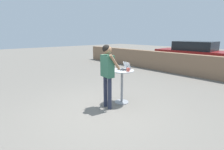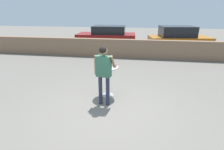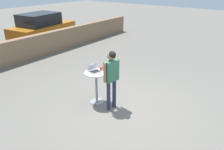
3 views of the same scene
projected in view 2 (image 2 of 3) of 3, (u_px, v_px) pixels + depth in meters
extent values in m
plane|color=slate|center=(108.00, 109.00, 4.94)|extent=(50.00, 50.00, 0.00)
cube|color=#84664C|center=(126.00, 48.00, 10.25)|extent=(16.99, 0.35, 1.06)
cylinder|color=gray|center=(108.00, 95.00, 5.73)|extent=(0.42, 0.42, 0.03)
cylinder|color=gray|center=(107.00, 82.00, 5.56)|extent=(0.07, 0.07, 0.95)
cylinder|color=#B7B7BC|center=(107.00, 67.00, 5.39)|extent=(0.69, 0.69, 0.02)
cube|color=#B7BABF|center=(107.00, 66.00, 5.40)|extent=(0.35, 0.30, 0.02)
cube|color=black|center=(107.00, 66.00, 5.39)|extent=(0.31, 0.24, 0.00)
cube|color=#B7BABF|center=(109.00, 61.00, 5.50)|extent=(0.33, 0.15, 0.21)
cube|color=white|center=(109.00, 61.00, 5.49)|extent=(0.30, 0.13, 0.19)
cylinder|color=#C14C42|center=(115.00, 66.00, 5.33)|extent=(0.09, 0.09, 0.10)
torus|color=#C14C42|center=(117.00, 66.00, 5.32)|extent=(0.04, 0.01, 0.04)
cylinder|color=#282D42|center=(100.00, 90.00, 5.09)|extent=(0.11, 0.11, 0.89)
cylinder|color=#282D42|center=(108.00, 91.00, 5.03)|extent=(0.11, 0.11, 0.89)
cube|color=#33664C|center=(104.00, 66.00, 4.80)|extent=(0.44, 0.27, 0.59)
sphere|color=#936B4C|center=(103.00, 51.00, 4.65)|extent=(0.23, 0.23, 0.23)
sphere|color=black|center=(103.00, 50.00, 4.62)|extent=(0.21, 0.21, 0.21)
cylinder|color=#936B4C|center=(96.00, 65.00, 4.87)|extent=(0.07, 0.07, 0.56)
cylinder|color=#936B4C|center=(113.00, 62.00, 4.76)|extent=(0.12, 0.34, 0.43)
cube|color=#B76B19|center=(179.00, 42.00, 11.69)|extent=(4.09, 2.27, 0.72)
cube|color=black|center=(177.00, 31.00, 11.45)|extent=(2.33, 1.83, 0.67)
cylinder|color=black|center=(191.00, 45.00, 12.57)|extent=(0.65, 0.30, 0.62)
cylinder|color=black|center=(202.00, 50.00, 10.98)|extent=(0.65, 0.30, 0.62)
cylinder|color=black|center=(157.00, 44.00, 12.63)|extent=(0.65, 0.30, 0.62)
cylinder|color=black|center=(163.00, 49.00, 11.04)|extent=(0.65, 0.30, 0.62)
cube|color=maroon|center=(106.00, 39.00, 12.88)|extent=(4.27, 2.07, 0.75)
cube|color=black|center=(109.00, 30.00, 12.63)|extent=(2.37, 1.76, 0.55)
cylinder|color=black|center=(86.00, 45.00, 12.30)|extent=(0.65, 0.25, 0.64)
cylinder|color=black|center=(92.00, 41.00, 13.98)|extent=(0.65, 0.25, 0.64)
cylinder|color=black|center=(123.00, 46.00, 12.03)|extent=(0.65, 0.25, 0.64)
cylinder|color=black|center=(124.00, 42.00, 13.70)|extent=(0.65, 0.25, 0.64)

